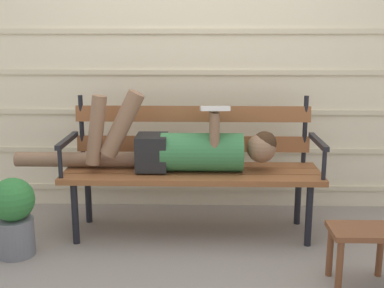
{
  "coord_description": "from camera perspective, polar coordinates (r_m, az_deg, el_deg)",
  "views": [
    {
      "loc": [
        0.07,
        -2.92,
        1.33
      ],
      "look_at": [
        0.0,
        0.2,
        0.62
      ],
      "focal_mm": 46.13,
      "sensor_mm": 36.0,
      "label": 1
    }
  ],
  "objects": [
    {
      "name": "ground_plane",
      "position": [
        3.22,
        -0.08,
        -11.6
      ],
      "size": [
        12.0,
        12.0,
        0.0
      ],
      "primitive_type": "plane",
      "color": "gray"
    },
    {
      "name": "reclining_person",
      "position": [
        3.21,
        -1.49,
        -0.44
      ],
      "size": [
        1.74,
        0.26,
        0.55
      ],
      "color": "#33703D"
    },
    {
      "name": "house_siding",
      "position": [
        3.7,
        0.21,
        10.62
      ],
      "size": [
        5.23,
        0.08,
        2.37
      ],
      "color": "beige",
      "rests_on": "ground"
    },
    {
      "name": "park_bench",
      "position": [
        3.3,
        0.03,
        -1.93
      ],
      "size": [
        1.68,
        0.49,
        0.91
      ],
      "color": "brown",
      "rests_on": "ground"
    },
    {
      "name": "potted_plant",
      "position": [
        3.17,
        -19.91,
        -7.67
      ],
      "size": [
        0.26,
        0.26,
        0.49
      ],
      "color": "slate",
      "rests_on": "ground"
    },
    {
      "name": "footstool",
      "position": [
        2.81,
        19.04,
        -10.65
      ],
      "size": [
        0.34,
        0.24,
        0.32
      ],
      "color": "brown",
      "rests_on": "ground"
    }
  ]
}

